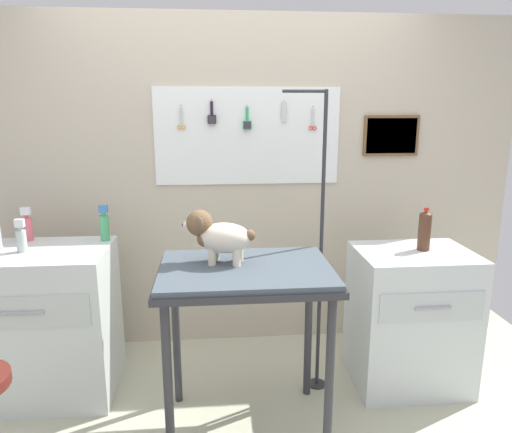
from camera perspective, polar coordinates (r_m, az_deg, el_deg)
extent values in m
cube|color=#C0B49E|center=(3.30, -2.69, 3.70)|extent=(4.00, 0.06, 2.30)
cube|color=white|center=(3.23, -1.01, 9.75)|extent=(1.26, 0.02, 0.65)
cylinder|color=gray|center=(3.21, -9.16, 13.25)|extent=(0.01, 0.02, 0.01)
cube|color=silver|center=(3.20, -9.23, 11.99)|extent=(0.01, 0.00, 0.11)
cube|color=silver|center=(3.20, -9.01, 12.00)|extent=(0.01, 0.00, 0.11)
torus|color=gold|center=(3.20, -9.31, 10.68)|extent=(0.03, 0.01, 0.03)
torus|color=gold|center=(3.20, -8.83, 10.70)|extent=(0.03, 0.01, 0.03)
cylinder|color=gray|center=(3.20, -5.46, 13.99)|extent=(0.01, 0.02, 0.01)
cylinder|color=black|center=(3.19, -5.43, 13.00)|extent=(0.02, 0.02, 0.09)
cube|color=black|center=(3.19, -5.40, 11.70)|extent=(0.06, 0.02, 0.06)
cube|color=#333338|center=(3.18, -5.40, 11.69)|extent=(0.05, 0.01, 0.05)
cylinder|color=gray|center=(3.21, -1.11, 13.37)|extent=(0.01, 0.02, 0.01)
cylinder|color=#2FA25E|center=(3.20, -1.09, 12.38)|extent=(0.02, 0.02, 0.09)
cube|color=#2FA25E|center=(3.20, -1.09, 11.09)|extent=(0.06, 0.02, 0.06)
cube|color=#333338|center=(3.19, -1.07, 11.08)|extent=(0.05, 0.01, 0.05)
cylinder|color=gray|center=(3.24, 3.41, 13.90)|extent=(0.01, 0.02, 0.01)
cube|color=silver|center=(3.23, 3.42, 12.57)|extent=(0.03, 0.01, 0.13)
cylinder|color=gray|center=(3.27, 6.94, 13.15)|extent=(0.01, 0.02, 0.01)
cube|color=silver|center=(3.26, 6.84, 11.92)|extent=(0.01, 0.00, 0.11)
cube|color=silver|center=(3.26, 7.05, 11.92)|extent=(0.01, 0.00, 0.11)
torus|color=red|center=(3.26, 6.68, 10.64)|extent=(0.03, 0.01, 0.03)
torus|color=red|center=(3.27, 7.14, 10.64)|extent=(0.03, 0.01, 0.03)
cube|color=brown|center=(3.44, 16.15, 9.44)|extent=(0.39, 0.02, 0.28)
cube|color=#A38857|center=(3.44, 16.19, 9.44)|extent=(0.36, 0.01, 0.24)
cylinder|color=#2D2D33|center=(2.36, -10.67, -19.71)|extent=(0.04, 0.04, 0.85)
cylinder|color=#2D2D33|center=(2.40, 8.96, -18.88)|extent=(0.04, 0.04, 0.85)
cylinder|color=#2D2D33|center=(2.80, -9.70, -13.99)|extent=(0.04, 0.04, 0.85)
cylinder|color=#2D2D33|center=(2.84, 6.40, -13.45)|extent=(0.04, 0.04, 0.85)
cube|color=#2D2D33|center=(2.38, -1.25, -7.15)|extent=(0.89, 0.63, 0.03)
cube|color=#434E58|center=(2.37, -1.26, -6.44)|extent=(0.86, 0.61, 0.03)
cylinder|color=#2D2D33|center=(3.13, 7.40, -19.57)|extent=(0.11, 0.11, 0.01)
cylinder|color=#2D2D33|center=(2.75, 7.95, -3.84)|extent=(0.02, 0.02, 1.79)
cylinder|color=#2D2D33|center=(2.61, 5.93, 14.96)|extent=(0.24, 0.02, 0.02)
cylinder|color=beige|center=(2.38, -5.41, -4.85)|extent=(0.04, 0.04, 0.09)
cylinder|color=beige|center=(2.46, -4.95, -4.26)|extent=(0.04, 0.04, 0.09)
cylinder|color=beige|center=(2.36, -2.39, -5.01)|extent=(0.04, 0.04, 0.09)
cylinder|color=beige|center=(2.43, -2.02, -4.41)|extent=(0.04, 0.04, 0.09)
ellipsoid|color=beige|center=(2.38, -3.84, -2.61)|extent=(0.31, 0.23, 0.15)
ellipsoid|color=brown|center=(2.41, -6.06, -2.69)|extent=(0.12, 0.14, 0.09)
sphere|color=brown|center=(2.39, -6.90, -0.79)|extent=(0.14, 0.14, 0.14)
ellipsoid|color=beige|center=(2.41, -8.22, -1.05)|extent=(0.07, 0.06, 0.04)
sphere|color=black|center=(2.42, -8.83, -1.02)|extent=(0.02, 0.02, 0.02)
ellipsoid|color=brown|center=(2.33, -6.95, -0.90)|extent=(0.05, 0.04, 0.08)
ellipsoid|color=brown|center=(2.44, -6.24, -0.24)|extent=(0.05, 0.04, 0.08)
sphere|color=brown|center=(2.35, -0.76, -2.29)|extent=(0.06, 0.06, 0.06)
cube|color=silver|center=(3.10, -24.43, -11.74)|extent=(0.80, 0.56, 0.90)
cube|color=#B5C0BB|center=(2.78, -26.72, -10.43)|extent=(0.70, 0.01, 0.18)
cylinder|color=#99999E|center=(2.77, -26.78, -10.49)|extent=(0.24, 0.02, 0.02)
cube|color=silver|center=(3.09, 18.26, -11.68)|extent=(0.68, 0.52, 0.86)
cube|color=#B8C1C2|center=(2.80, 20.69, -10.35)|extent=(0.60, 0.01, 0.17)
cylinder|color=#99999E|center=(2.79, 20.76, -10.41)|extent=(0.20, 0.02, 0.02)
cylinder|color=#AAB7B3|center=(2.94, -26.67, -2.70)|extent=(0.05, 0.05, 0.12)
cylinder|color=#AAB7B3|center=(2.92, -26.82, -1.34)|extent=(0.02, 0.02, 0.02)
cube|color=silver|center=(2.91, -26.88, -0.72)|extent=(0.05, 0.03, 0.04)
cylinder|color=#45A369|center=(2.99, -17.97, -1.36)|extent=(0.06, 0.06, 0.15)
cylinder|color=#45A369|center=(2.97, -18.09, 0.27)|extent=(0.03, 0.03, 0.02)
cube|color=#3873B4|center=(2.96, -18.13, 0.89)|extent=(0.05, 0.03, 0.04)
cylinder|color=#D85B69|center=(3.16, -26.09, -1.41)|extent=(0.06, 0.06, 0.14)
cylinder|color=#D85B69|center=(3.14, -26.24, 0.02)|extent=(0.03, 0.03, 0.02)
cube|color=silver|center=(3.14, -26.30, 0.59)|extent=(0.05, 0.03, 0.04)
cylinder|color=#4D2E1E|center=(2.96, 19.85, -1.80)|extent=(0.07, 0.07, 0.22)
cone|color=#4D2E1E|center=(2.93, 20.03, 0.46)|extent=(0.07, 0.07, 0.02)
cylinder|color=red|center=(2.93, 20.06, 0.86)|extent=(0.03, 0.03, 0.02)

